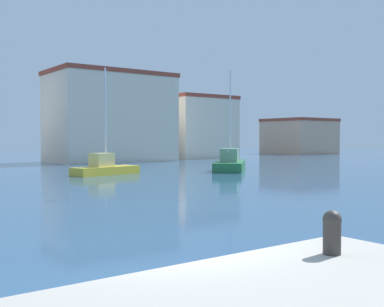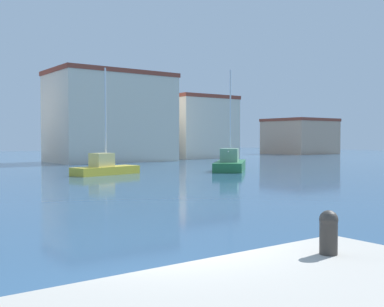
# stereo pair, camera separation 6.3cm
# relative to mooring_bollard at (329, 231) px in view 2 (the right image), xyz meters

# --- Properties ---
(water) EXTENTS (160.00, 160.00, 0.00)m
(water) POSITION_rel_mooring_bollard_xyz_m (13.63, 22.17, -1.41)
(water) COLOR #2D5175
(water) RESTS_ON ground
(mooring_bollard) EXTENTS (0.27, 0.27, 0.64)m
(mooring_bollard) POSITION_rel_mooring_bollard_xyz_m (0.00, 0.00, 0.00)
(mooring_bollard) COLOR #38332D
(mooring_bollard) RESTS_ON pier_quay
(sailboat_yellow_distant_north) EXTENTS (5.64, 2.90, 8.08)m
(sailboat_yellow_distant_north) POSITION_rel_mooring_bollard_xyz_m (10.41, 28.76, -0.85)
(sailboat_yellow_distant_north) COLOR gold
(sailboat_yellow_distant_north) RESTS_ON water
(sailboat_green_outer_mooring) EXTENTS (7.11, 7.14, 8.65)m
(sailboat_green_outer_mooring) POSITION_rel_mooring_bollard_xyz_m (21.34, 26.94, -0.80)
(sailboat_green_outer_mooring) COLOR #28703D
(sailboat_green_outer_mooring) RESTS_ON water
(yacht_club) EXTENTS (14.17, 8.73, 10.55)m
(yacht_club) POSITION_rel_mooring_bollard_xyz_m (20.28, 47.43, 3.87)
(yacht_club) COLOR beige
(yacht_club) RESTS_ON ground
(harbor_office) EXTENTS (9.58, 7.34, 8.73)m
(harbor_office) POSITION_rel_mooring_bollard_xyz_m (35.13, 49.82, 2.96)
(harbor_office) COLOR beige
(harbor_office) RESTS_ON ground
(waterfront_apartments) EXTENTS (10.55, 9.90, 6.26)m
(waterfront_apartments) POSITION_rel_mooring_bollard_xyz_m (60.64, 53.47, 1.72)
(waterfront_apartments) COLOR tan
(waterfront_apartments) RESTS_ON ground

